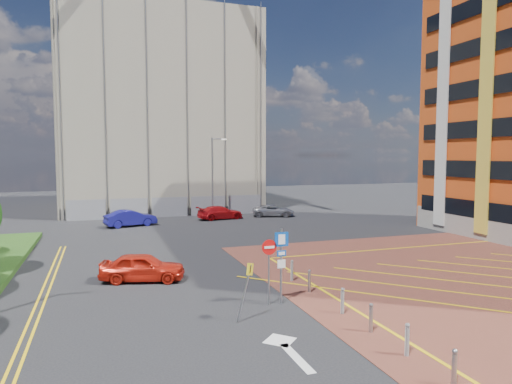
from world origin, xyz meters
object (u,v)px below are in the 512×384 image
car_blue_back (130,218)px  car_red_back (220,213)px  warning_sign (246,284)px  car_red_left (143,267)px  lamp_back (213,174)px  car_silver_back (273,211)px  sign_cluster (277,258)px

car_blue_back → car_red_back: 8.80m
warning_sign → car_red_left: size_ratio=0.54×
lamp_back → car_silver_back: 7.19m
car_red_back → car_red_left: bearing=147.6°
lamp_back → car_red_back: (0.34, -1.41, -3.70)m
car_red_back → sign_cluster: bearing=162.9°
lamp_back → sign_cluster: bearing=-98.0°
warning_sign → car_blue_back: 25.49m
lamp_back → car_silver_back: size_ratio=1.87×
car_red_left → car_red_back: bearing=-8.9°
lamp_back → warning_sign: bearing=-101.1°
car_blue_back → car_silver_back: 14.43m
sign_cluster → car_blue_back: (-4.49, 23.81, -1.22)m
car_red_left → car_silver_back: bearing=-20.5°
lamp_back → car_red_left: (-8.81, -21.56, -3.66)m
sign_cluster → warning_sign: size_ratio=1.42×
sign_cluster → car_blue_back: bearing=100.7°
car_red_left → car_blue_back: size_ratio=0.93×
car_blue_back → car_red_back: car_blue_back is taller
car_blue_back → car_silver_back: car_blue_back is taller
warning_sign → car_blue_back: bearing=96.0°
car_red_left → car_blue_back: car_blue_back is taller
car_blue_back → car_silver_back: (14.28, 2.05, -0.14)m
lamp_back → car_blue_back: 9.58m
sign_cluster → car_red_back: (4.13, 25.61, -1.30)m
lamp_back → sign_cluster: 27.38m
car_red_back → car_silver_back: car_red_back is taller
lamp_back → sign_cluster: (-3.78, -27.02, -2.41)m
car_red_left → sign_cluster: bearing=-121.8°
warning_sign → car_red_back: bearing=77.6°
lamp_back → car_blue_back: (-8.27, -3.21, -3.63)m
sign_cluster → car_silver_back: 27.68m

